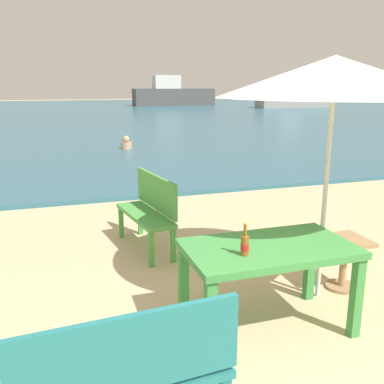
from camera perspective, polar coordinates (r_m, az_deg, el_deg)
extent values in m
plane|color=#C6B287|center=(3.72, 17.52, -20.04)|extent=(120.00, 120.00, 0.00)
cube|color=#2D6075|center=(32.57, -14.75, 10.24)|extent=(120.00, 50.00, 0.08)
cube|color=#3D8C42|center=(3.61, 10.28, -7.48)|extent=(1.40, 0.80, 0.06)
cube|color=#3D8C42|center=(3.26, 2.47, -17.23)|extent=(0.08, 0.08, 0.70)
cube|color=#3D8C42|center=(3.85, 21.15, -13.07)|extent=(0.08, 0.08, 0.70)
cube|color=#3D8C42|center=(3.83, -1.14, -12.18)|extent=(0.08, 0.08, 0.70)
cube|color=#3D8C42|center=(4.34, 15.51, -9.44)|extent=(0.08, 0.08, 0.70)
cylinder|color=brown|center=(3.35, 7.08, -7.17)|extent=(0.06, 0.06, 0.16)
cone|color=brown|center=(3.32, 7.12, -5.92)|extent=(0.06, 0.06, 0.03)
cylinder|color=brown|center=(3.30, 7.15, -4.99)|extent=(0.03, 0.03, 0.09)
cylinder|color=red|center=(3.35, 7.08, -7.29)|extent=(0.07, 0.07, 0.05)
cylinder|color=gold|center=(3.29, 7.18, -4.20)|extent=(0.03, 0.03, 0.01)
cylinder|color=silver|center=(4.16, 17.52, 1.04)|extent=(0.04, 0.04, 2.30)
cone|color=beige|center=(4.06, 18.57, 14.47)|extent=(2.10, 2.10, 0.36)
cube|color=#9E7A51|center=(4.59, 19.89, -6.16)|extent=(0.44, 0.44, 0.04)
cylinder|color=#9E7A51|center=(4.69, 19.61, -9.26)|extent=(0.07, 0.07, 0.50)
cylinder|color=#9E7A51|center=(4.78, 19.37, -11.85)|extent=(0.32, 0.32, 0.03)
cube|color=#237275|center=(2.61, -8.94, -23.88)|extent=(1.22, 0.45, 0.05)
cube|color=#237275|center=(2.32, -8.22, -20.76)|extent=(1.20, 0.13, 0.44)
cube|color=#237275|center=(3.00, 1.76, -23.67)|extent=(0.06, 0.06, 0.42)
cube|color=#4C9E47|center=(5.40, -6.36, -3.11)|extent=(0.55, 1.24, 0.05)
cube|color=#4C9E47|center=(5.38, -4.85, -0.04)|extent=(0.23, 1.19, 0.44)
cube|color=#4C9E47|center=(5.93, -9.48, -4.05)|extent=(0.06, 0.06, 0.42)
cube|color=#4C9E47|center=(4.95, -5.50, -7.65)|extent=(0.06, 0.06, 0.42)
cube|color=#4C9E47|center=(6.01, -6.94, -3.69)|extent=(0.06, 0.06, 0.42)
cube|color=#4C9E47|center=(5.05, -2.53, -7.14)|extent=(0.06, 0.06, 0.42)
cylinder|color=tan|center=(13.64, -8.80, 6.18)|extent=(0.34, 0.34, 0.20)
sphere|color=tan|center=(13.61, -8.83, 7.03)|extent=(0.21, 0.21, 0.21)
cube|color=gray|center=(39.16, 13.44, 11.97)|extent=(6.62, 1.80, 1.35)
cube|color=silver|center=(38.83, 12.77, 13.77)|extent=(2.10, 1.35, 1.05)
cube|color=#4C4C4C|center=(41.89, -2.47, 12.61)|extent=(7.71, 2.10, 1.58)
cube|color=silver|center=(41.69, -3.45, 14.52)|extent=(2.45, 1.58, 1.23)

